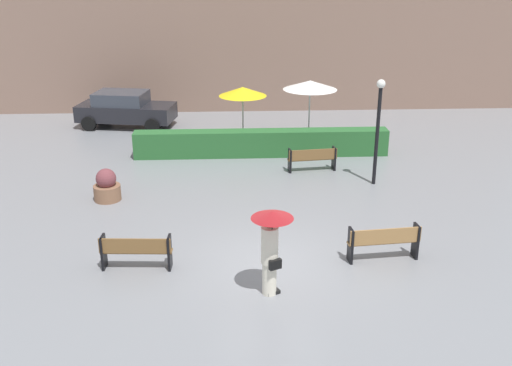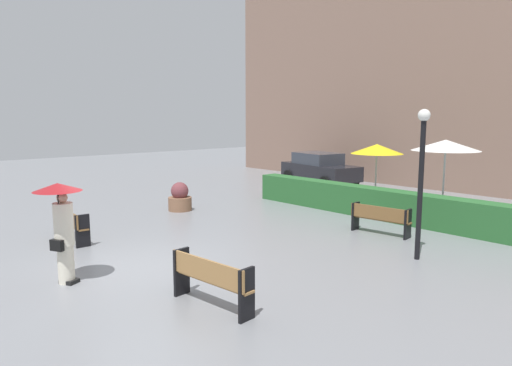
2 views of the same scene
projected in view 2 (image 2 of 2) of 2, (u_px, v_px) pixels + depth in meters
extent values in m
plane|color=gray|center=(136.00, 268.00, 10.19)|extent=(60.00, 60.00, 0.00)
cube|color=brown|center=(381.00, 219.00, 13.10)|extent=(1.74, 0.47, 0.04)
cube|color=brown|center=(379.00, 213.00, 12.96)|extent=(1.72, 0.23, 0.38)
cube|color=black|center=(355.00, 216.00, 13.61)|extent=(0.10, 0.38, 0.83)
cube|color=black|center=(408.00, 224.00, 12.57)|extent=(0.10, 0.38, 0.83)
cube|color=#9E7242|center=(213.00, 280.00, 8.07)|extent=(1.81, 0.41, 0.04)
cube|color=#9E7242|center=(206.00, 270.00, 7.93)|extent=(1.80, 0.21, 0.39)
cube|color=black|center=(182.00, 272.00, 8.61)|extent=(0.09, 0.35, 0.89)
cube|color=black|center=(247.00, 295.00, 7.50)|extent=(0.09, 0.35, 0.89)
cube|color=brown|center=(73.00, 224.00, 12.40)|extent=(1.73, 0.37, 0.04)
cube|color=brown|center=(67.00, 217.00, 12.27)|extent=(1.72, 0.15, 0.38)
cube|color=black|center=(64.00, 220.00, 13.01)|extent=(0.08, 0.37, 0.85)
cube|color=black|center=(83.00, 231.00, 11.77)|extent=(0.08, 0.37, 0.85)
cylinder|color=silver|center=(66.00, 264.00, 9.24)|extent=(0.32, 0.32, 0.79)
cube|color=black|center=(69.00, 281.00, 9.27)|extent=(0.40, 0.37, 0.08)
cylinder|color=silver|center=(64.00, 224.00, 9.12)|extent=(0.38, 0.38, 0.85)
sphere|color=tan|center=(62.00, 198.00, 9.05)|extent=(0.21, 0.21, 0.21)
cube|color=black|center=(57.00, 245.00, 8.97)|extent=(0.30, 0.21, 0.22)
cylinder|color=black|center=(59.00, 210.00, 8.99)|extent=(0.02, 0.02, 0.90)
cone|color=maroon|center=(57.00, 187.00, 8.93)|extent=(0.92, 0.92, 0.16)
cylinder|color=brown|center=(180.00, 204.00, 16.46)|extent=(0.83, 0.83, 0.48)
sphere|color=brown|center=(180.00, 191.00, 16.39)|extent=(0.62, 0.62, 0.62)
cylinder|color=black|center=(420.00, 191.00, 10.61)|extent=(0.12, 0.12, 3.24)
sphere|color=white|center=(424.00, 115.00, 10.36)|extent=(0.28, 0.28, 0.28)
cylinder|color=silver|center=(376.00, 178.00, 16.89)|extent=(0.06, 0.06, 2.17)
cone|color=yellow|center=(377.00, 149.00, 16.74)|extent=(1.89, 1.89, 0.35)
cylinder|color=silver|center=(444.00, 183.00, 14.84)|extent=(0.06, 0.06, 2.43)
cone|color=white|center=(446.00, 145.00, 14.66)|extent=(2.12, 2.12, 0.35)
cube|color=#28602D|center=(367.00, 202.00, 15.50)|extent=(9.60, 0.70, 0.99)
cube|color=#846656|center=(467.00, 58.00, 20.01)|extent=(28.00, 1.20, 11.72)
cube|color=black|center=(320.00, 171.00, 22.65)|extent=(4.45, 2.48, 0.70)
cube|color=#333842|center=(318.00, 158.00, 22.73)|extent=(2.46, 1.98, 0.55)
cylinder|color=black|center=(353.00, 180.00, 21.95)|extent=(0.67, 0.33, 0.64)
cylinder|color=black|center=(325.00, 183.00, 21.04)|extent=(0.67, 0.33, 0.64)
cylinder|color=black|center=(315.00, 174.00, 24.36)|extent=(0.67, 0.33, 0.64)
cylinder|color=black|center=(289.00, 176.00, 23.44)|extent=(0.67, 0.33, 0.64)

